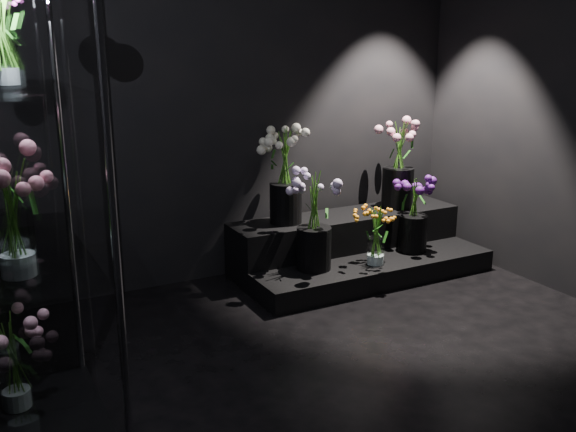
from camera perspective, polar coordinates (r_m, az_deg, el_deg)
floor at (r=3.54m, az=7.90°, el=-15.08°), size 4.00×4.00×0.00m
wall_back at (r=4.83m, az=-5.66°, el=10.68°), size 4.00×0.00×4.00m
display_riser at (r=5.16m, az=5.90°, el=-2.87°), size 1.96×0.87×0.43m
display_case at (r=2.79m, az=-23.68°, el=1.46°), size 0.64×1.07×2.35m
bouquet_orange_bells at (r=4.80m, az=7.86°, el=-1.47°), size 0.35×0.35×0.48m
bouquet_lilac at (r=4.62m, az=2.35°, el=0.03°), size 0.39×0.39×0.73m
bouquet_purple at (r=5.13m, az=11.14°, el=0.62°), size 0.43×0.43×0.60m
bouquet_cream_roses at (r=4.83m, az=-0.20°, el=4.20°), size 0.43×0.43×0.73m
bouquet_pink_roses at (r=5.39m, az=9.83°, el=5.18°), size 0.42×0.42×0.74m
bouquet_case_pink at (r=2.59m, az=-23.27°, el=0.12°), size 0.39×0.39×0.46m
bouquet_case_magenta at (r=2.86m, az=-24.16°, el=14.61°), size 0.26×0.26×0.39m
bouquet_case_base_pink at (r=3.30m, az=-23.32°, el=-11.41°), size 0.38×0.38×0.50m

